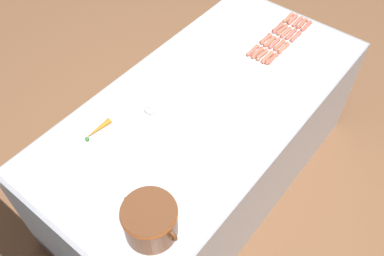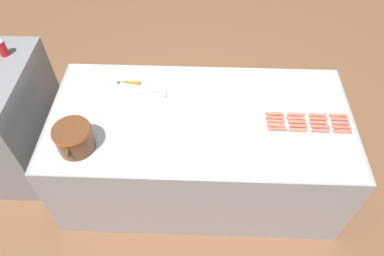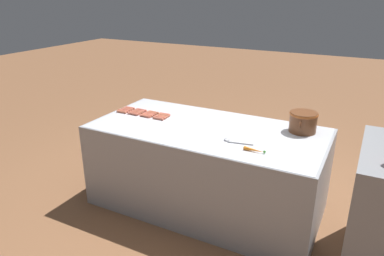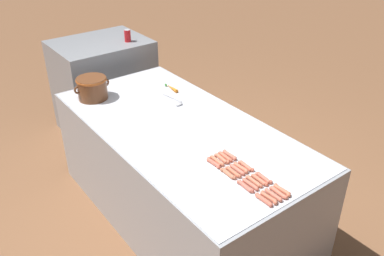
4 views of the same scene
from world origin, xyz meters
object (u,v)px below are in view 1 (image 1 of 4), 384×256
object	(u,v)px
hot_dog_17	(278,28)
hot_dog_4	(302,24)
hot_dog_2	(284,48)
serving_spoon	(143,114)
hot_dog_9	(286,32)
hot_dog_15	(257,53)
hot_dog_12	(293,19)
hot_dog_16	(289,18)
hot_dog_10	(275,43)
carrot	(97,130)
hot_dog_11	(262,55)
hot_dog_18	(266,39)
hot_dog_8	(298,22)
hot_dog_0	(307,26)
hot_dog_3	(272,59)
hot_dog_14	(270,41)
hot_dog_5	(291,34)
hot_dog_7	(267,57)
bean_pot	(150,219)
hot_dog_1	(296,36)
hot_dog_6	(280,45)
hot_dog_13	(282,30)
hot_dog_19	(253,50)

from	to	relation	value
hot_dog_17	hot_dog_4	bearing A→B (deg)	-126.20
hot_dog_2	serving_spoon	xyz separation A→B (m)	(0.32, 1.01, -0.00)
hot_dog_4	hot_dog_9	xyz separation A→B (m)	(0.04, 0.16, 0.00)
hot_dog_15	hot_dog_12	bearing A→B (deg)	-89.77
hot_dog_4	serving_spoon	world-z (taller)	hot_dog_4
hot_dog_12	hot_dog_16	size ratio (longest dim) A/B	1.00
hot_dog_10	carrot	world-z (taller)	carrot
hot_dog_11	hot_dog_18	world-z (taller)	same
serving_spoon	hot_dog_17	bearing A→B (deg)	-98.72
hot_dog_9	hot_dog_18	world-z (taller)	same
hot_dog_8	hot_dog_9	xyz separation A→B (m)	(0.00, 0.16, 0.00)
hot_dog_0	hot_dog_11	world-z (taller)	same
hot_dog_11	hot_dog_15	xyz separation A→B (m)	(0.03, 0.00, 0.00)
hot_dog_3	hot_dog_14	world-z (taller)	same
hot_dog_0	hot_dog_10	distance (m)	0.31
hot_dog_5	hot_dog_7	bearing A→B (deg)	90.31
hot_dog_14	bean_pot	size ratio (longest dim) A/B	0.42
bean_pot	hot_dog_3	bearing A→B (deg)	-81.90
hot_dog_0	hot_dog_10	size ratio (longest dim) A/B	1.00
hot_dog_3	hot_dog_16	world-z (taller)	same
hot_dog_1	hot_dog_7	size ratio (longest dim) A/B	1.00
hot_dog_9	hot_dog_4	bearing A→B (deg)	-103.31
hot_dog_2	carrot	world-z (taller)	carrot
hot_dog_2	hot_dog_8	bearing A→B (deg)	-77.16
hot_dog_1	hot_dog_10	world-z (taller)	same
hot_dog_12	carrot	xyz separation A→B (m)	(0.33, 1.56, 0.00)
hot_dog_0	hot_dog_2	size ratio (longest dim) A/B	1.00
hot_dog_2	hot_dog_8	size ratio (longest dim) A/B	1.00
hot_dog_14	hot_dog_16	xyz separation A→B (m)	(0.04, -0.31, 0.00)
hot_dog_2	hot_dog_8	xyz separation A→B (m)	(0.07, -0.31, 0.00)
hot_dog_11	hot_dog_18	distance (m)	0.17
hot_dog_16	hot_dog_17	xyz separation A→B (m)	(-0.00, 0.15, 0.00)
hot_dog_2	hot_dog_3	world-z (taller)	same
hot_dog_2	hot_dog_15	world-z (taller)	same
hot_dog_6	hot_dog_5	bearing A→B (deg)	-90.28
hot_dog_14	bean_pot	distance (m)	1.53
hot_dog_7	hot_dog_14	size ratio (longest dim) A/B	1.00
hot_dog_8	hot_dog_14	distance (m)	0.31
hot_dog_1	hot_dog_14	bearing A→B (deg)	55.07
hot_dog_4	hot_dog_13	world-z (taller)	same
hot_dog_2	serving_spoon	world-z (taller)	hot_dog_2
hot_dog_6	hot_dog_18	size ratio (longest dim) A/B	1.00
hot_dog_18	carrot	size ratio (longest dim) A/B	0.73
hot_dog_6	hot_dog_9	distance (m)	0.15
hot_dog_1	hot_dog_18	distance (m)	0.21
hot_dog_3	hot_dog_17	bearing A→B (deg)	-65.24
hot_dog_11	hot_dog_19	size ratio (longest dim) A/B	1.00
hot_dog_2	hot_dog_3	xyz separation A→B (m)	(0.00, 0.14, 0.00)
hot_dog_11	carrot	size ratio (longest dim) A/B	0.73
hot_dog_5	hot_dog_16	distance (m)	0.19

